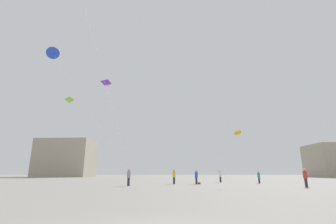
# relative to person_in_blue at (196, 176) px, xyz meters

# --- Properties ---
(person_in_blue) EXTENTS (0.38, 0.38, 1.74)m
(person_in_blue) POSITION_rel_person_in_blue_xyz_m (0.00, 0.00, 0.00)
(person_in_blue) COLOR #2D2D33
(person_in_blue) RESTS_ON ground_plane
(person_in_teal) EXTENTS (0.35, 0.35, 1.61)m
(person_in_teal) POSITION_rel_person_in_blue_xyz_m (8.79, 2.87, -0.07)
(person_in_teal) COLOR #2D2D33
(person_in_teal) RESTS_ON ground_plane
(person_in_white) EXTENTS (0.39, 0.39, 1.77)m
(person_in_white) POSITION_rel_person_in_blue_xyz_m (4.20, 6.26, 0.02)
(person_in_white) COLOR #2D2D33
(person_in_white) RESTS_ON ground_plane
(person_in_red) EXTENTS (0.40, 0.40, 1.83)m
(person_in_red) POSITION_rel_person_in_blue_xyz_m (10.55, -5.53, 0.05)
(person_in_red) COLOR #2D2D33
(person_in_red) RESTS_ON ground_plane
(person_in_grey) EXTENTS (0.40, 0.40, 1.85)m
(person_in_grey) POSITION_rel_person_in_blue_xyz_m (-7.81, -3.87, 0.06)
(person_in_grey) COLOR #2D2D33
(person_in_grey) RESTS_ON ground_plane
(person_in_yellow) EXTENTS (0.40, 0.40, 1.84)m
(person_in_yellow) POSITION_rel_person_in_blue_xyz_m (-2.80, 0.51, 0.05)
(person_in_yellow) COLOR #2D2D33
(person_in_yellow) RESTS_ON ground_plane
(kite_cobalt_diamond) EXTENTS (7.74, 6.72, 12.15)m
(kite_cobalt_diamond) POSITION_rel_person_in_blue_xyz_m (-14.71, -9.80, 11.89)
(kite_cobalt_diamond) COLOR blue
(kite_amber_diamond) EXTENTS (5.39, 3.22, 5.15)m
(kite_amber_diamond) POSITION_rel_person_in_blue_xyz_m (4.78, -2.64, 5.08)
(kite_amber_diamond) COLOR yellow
(kite_violet_delta) EXTENTS (6.36, 8.21, 14.13)m
(kite_violet_delta) POSITION_rel_person_in_blue_xyz_m (-13.24, 3.40, 13.80)
(kite_violet_delta) COLOR purple
(kite_lime_delta) EXTENTS (11.67, 7.88, 11.34)m
(kite_lime_delta) POSITION_rel_person_in_blue_xyz_m (-18.45, 3.27, 10.90)
(kite_lime_delta) COLOR #8CD12D
(building_left_hall) EXTENTS (18.42, 12.03, 12.59)m
(building_left_hall) POSITION_rel_person_in_blue_xyz_m (-40.34, 51.22, 5.34)
(building_left_hall) COLOR #A39984
(building_left_hall) RESTS_ON ground_plane
(building_centre_hall) EXTENTS (12.86, 14.34, 10.62)m
(building_centre_hall) POSITION_rel_person_in_blue_xyz_m (49.66, 50.19, 4.36)
(building_centre_hall) COLOR #A39984
(building_centre_hall) RESTS_ON ground_plane
(handbag_beside_flyer) EXTENTS (0.34, 0.30, 0.24)m
(handbag_beside_flyer) POSITION_rel_person_in_blue_xyz_m (0.35, 0.10, -0.83)
(handbag_beside_flyer) COLOR brown
(handbag_beside_flyer) RESTS_ON ground_plane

